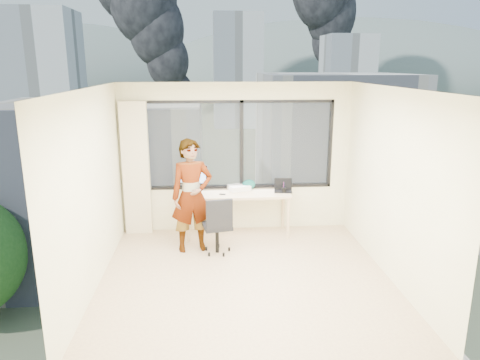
{
  "coord_description": "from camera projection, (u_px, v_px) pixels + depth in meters",
  "views": [
    {
      "loc": [
        -0.49,
        -5.65,
        2.89
      ],
      "look_at": [
        0.0,
        1.0,
        1.15
      ],
      "focal_mm": 33.35,
      "sensor_mm": 36.0,
      "label": 1
    }
  ],
  "objects": [
    {
      "name": "floor",
      "position": [
        245.0,
        278.0,
        6.22
      ],
      "size": [
        4.0,
        4.0,
        0.01
      ],
      "primitive_type": "cube",
      "color": "#CDB585",
      "rests_on": "ground"
    },
    {
      "name": "ceiling",
      "position": [
        246.0,
        88.0,
        5.56
      ],
      "size": [
        4.0,
        4.0,
        0.01
      ],
      "primitive_type": "cube",
      "color": "white",
      "rests_on": "ground"
    },
    {
      "name": "wall_front",
      "position": [
        265.0,
        248.0,
        3.96
      ],
      "size": [
        4.0,
        0.01,
        2.6
      ],
      "primitive_type": "cube",
      "color": "beige",
      "rests_on": "ground"
    },
    {
      "name": "wall_left",
      "position": [
        91.0,
        191.0,
        5.75
      ],
      "size": [
        0.01,
        4.0,
        2.6
      ],
      "primitive_type": "cube",
      "color": "beige",
      "rests_on": "ground"
    },
    {
      "name": "wall_right",
      "position": [
        392.0,
        185.0,
        6.03
      ],
      "size": [
        0.01,
        4.0,
        2.6
      ],
      "primitive_type": "cube",
      "color": "beige",
      "rests_on": "ground"
    },
    {
      "name": "window_wall",
      "position": [
        239.0,
        145.0,
        7.77
      ],
      "size": [
        3.3,
        0.16,
        1.55
      ],
      "primitive_type": null,
      "color": "black",
      "rests_on": "ground"
    },
    {
      "name": "curtain",
      "position": [
        136.0,
        169.0,
        7.62
      ],
      "size": [
        0.45,
        0.14,
        2.3
      ],
      "primitive_type": "cube",
      "color": "beige",
      "rests_on": "floor"
    },
    {
      "name": "desk",
      "position": [
        237.0,
        214.0,
        7.73
      ],
      "size": [
        1.8,
        0.6,
        0.75
      ],
      "primitive_type": "cube",
      "color": "#CCAC89",
      "rests_on": "floor"
    },
    {
      "name": "chair",
      "position": [
        217.0,
        224.0,
        6.94
      ],
      "size": [
        0.56,
        0.56,
        0.94
      ],
      "primitive_type": null,
      "rotation": [
        0.0,
        0.0,
        0.19
      ],
      "color": "black",
      "rests_on": "floor"
    },
    {
      "name": "person",
      "position": [
        192.0,
        196.0,
        6.95
      ],
      "size": [
        0.73,
        0.56,
        1.79
      ],
      "primitive_type": "imported",
      "rotation": [
        0.0,
        0.0,
        0.22
      ],
      "color": "#2D2D33",
      "rests_on": "floor"
    },
    {
      "name": "monitor",
      "position": [
        193.0,
        179.0,
        7.59
      ],
      "size": [
        0.51,
        0.21,
        0.5
      ],
      "primitive_type": null,
      "rotation": [
        0.0,
        0.0,
        -0.21
      ],
      "color": "black",
      "rests_on": "desk"
    },
    {
      "name": "game_console",
      "position": [
        239.0,
        188.0,
        7.81
      ],
      "size": [
        0.42,
        0.38,
        0.08
      ],
      "primitive_type": "cube",
      "rotation": [
        0.0,
        0.0,
        0.31
      ],
      "color": "white",
      "rests_on": "desk"
    },
    {
      "name": "laptop",
      "position": [
        283.0,
        186.0,
        7.68
      ],
      "size": [
        0.35,
        0.36,
        0.2
      ],
      "primitive_type": null,
      "rotation": [
        0.0,
        0.0,
        -0.13
      ],
      "color": "black",
      "rests_on": "desk"
    },
    {
      "name": "cellphone",
      "position": [
        223.0,
        194.0,
        7.54
      ],
      "size": [
        0.11,
        0.07,
        0.01
      ],
      "primitive_type": "cube",
      "rotation": [
        0.0,
        0.0,
        -0.25
      ],
      "color": "black",
      "rests_on": "desk"
    },
    {
      "name": "pen_cup",
      "position": [
        284.0,
        190.0,
        7.63
      ],
      "size": [
        0.09,
        0.09,
        0.09
      ],
      "primitive_type": "cylinder",
      "rotation": [
        0.0,
        0.0,
        -0.23
      ],
      "color": "black",
      "rests_on": "desk"
    },
    {
      "name": "handbag",
      "position": [
        249.0,
        184.0,
        7.84
      ],
      "size": [
        0.25,
        0.18,
        0.18
      ],
      "primitive_type": "ellipsoid",
      "rotation": [
        0.0,
        0.0,
        -0.32
      ],
      "color": "#0C4548",
      "rests_on": "desk"
    },
    {
      "name": "exterior_ground",
      "position": [
        209.0,
        126.0,
        125.56
      ],
      "size": [
        400.0,
        400.0,
        0.04
      ],
      "primitive_type": "cube",
      "color": "#515B3D",
      "rests_on": "ground"
    },
    {
      "name": "near_bldg_a",
      "position": [
        104.0,
        189.0,
        36.3
      ],
      "size": [
        16.0,
        12.0,
        14.0
      ],
      "primitive_type": "cube",
      "color": "#F1E3CA",
      "rests_on": "exterior_ground"
    },
    {
      "name": "near_bldg_b",
      "position": [
        331.0,
        154.0,
        45.26
      ],
      "size": [
        14.0,
        13.0,
        16.0
      ],
      "primitive_type": "cube",
      "color": "white",
      "rests_on": "exterior_ground"
    },
    {
      "name": "far_tower_a",
      "position": [
        45.0,
        78.0,
        95.42
      ],
      "size": [
        14.0,
        14.0,
        28.0
      ],
      "primitive_type": "cube",
      "color": "silver",
      "rests_on": "exterior_ground"
    },
    {
      "name": "far_tower_b",
      "position": [
        237.0,
        71.0,
        122.35
      ],
      "size": [
        13.0,
        13.0,
        30.0
      ],
      "primitive_type": "cube",
      "color": "silver",
      "rests_on": "exterior_ground"
    },
    {
      "name": "far_tower_c",
      "position": [
        346.0,
        77.0,
        144.78
      ],
      "size": [
        15.0,
        15.0,
        26.0
      ],
      "primitive_type": "cube",
      "color": "silver",
      "rests_on": "exterior_ground"
    },
    {
      "name": "far_tower_d",
      "position": [
        27.0,
        83.0,
        147.48
      ],
      "size": [
        16.0,
        14.0,
        22.0
      ],
      "primitive_type": "cube",
      "color": "silver",
      "rests_on": "exterior_ground"
    },
    {
      "name": "hill_a",
      "position": [
        35.0,
        89.0,
        310.06
      ],
      "size": [
        288.0,
        216.0,
        90.0
      ],
      "primitive_type": "ellipsoid",
      "color": "slate",
      "rests_on": "exterior_ground"
    },
    {
      "name": "hill_b",
      "position": [
        344.0,
        88.0,
        325.69
      ],
      "size": [
        300.0,
        220.0,
        96.0
      ],
      "primitive_type": "ellipsoid",
      "color": "slate",
      "rests_on": "exterior_ground"
    },
    {
      "name": "tree_b",
      "position": [
        286.0,
        281.0,
        26.27
      ],
      "size": [
        7.6,
        7.6,
        9.0
      ],
      "primitive_type": null,
      "color": "#25541C",
      "rests_on": "exterior_ground"
    },
    {
      "name": "tree_c",
      "position": [
        414.0,
        176.0,
        48.66
      ],
      "size": [
        8.4,
        8.4,
        10.0
      ],
      "primitive_type": null,
      "color": "#25541C",
      "rests_on": "exterior_ground"
    }
  ]
}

